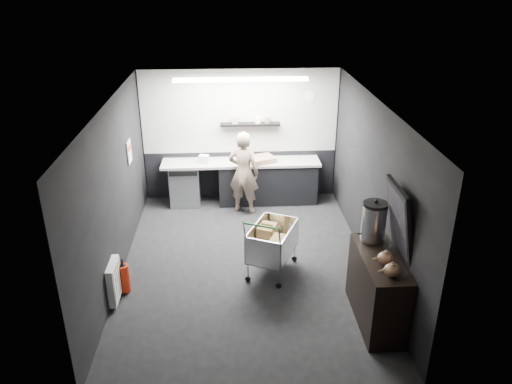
{
  "coord_description": "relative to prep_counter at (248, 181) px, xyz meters",
  "views": [
    {
      "loc": [
        -0.24,
        -7.04,
        4.49
      ],
      "look_at": [
        0.19,
        0.4,
        1.12
      ],
      "focal_mm": 35.0,
      "sensor_mm": 36.0,
      "label": 1
    }
  ],
  "objects": [
    {
      "name": "ceiling",
      "position": [
        -0.14,
        -2.42,
        2.24
      ],
      "size": [
        5.5,
        5.5,
        0.0
      ],
      "primitive_type": "plane",
      "rotation": [
        3.14,
        0.0,
        0.0
      ],
      "color": "white",
      "rests_on": "wall_back"
    },
    {
      "name": "person",
      "position": [
        -0.1,
        -0.45,
        0.38
      ],
      "size": [
        0.71,
        0.58,
        1.67
      ],
      "primitive_type": "imported",
      "rotation": [
        0.0,
        0.0,
        2.8
      ],
      "color": "#C0AE98",
      "rests_on": "floor"
    },
    {
      "name": "poster",
      "position": [
        -2.12,
        -1.12,
        1.09
      ],
      "size": [
        0.02,
        0.3,
        0.4
      ],
      "primitive_type": "cube",
      "color": "white",
      "rests_on": "wall_left"
    },
    {
      "name": "poster_red_band",
      "position": [
        -2.11,
        -1.12,
        1.16
      ],
      "size": [
        0.02,
        0.22,
        0.1
      ],
      "primitive_type": "cube",
      "color": "red",
      "rests_on": "poster"
    },
    {
      "name": "cardboard_box",
      "position": [
        0.27,
        -0.05,
        0.5
      ],
      "size": [
        0.64,
        0.57,
        0.11
      ],
      "primitive_type": "cube",
      "rotation": [
        0.0,
        0.0,
        0.39
      ],
      "color": "#A17756",
      "rests_on": "prep_counter"
    },
    {
      "name": "ceiling_strip",
      "position": [
        -0.14,
        -0.57,
        2.21
      ],
      "size": [
        2.4,
        0.2,
        0.04
      ],
      "primitive_type": "cube",
      "color": "white",
      "rests_on": "ceiling"
    },
    {
      "name": "radiator",
      "position": [
        -2.08,
        -3.32,
        -0.11
      ],
      "size": [
        0.1,
        0.5,
        0.6
      ],
      "primitive_type": "cube",
      "color": "white",
      "rests_on": "wall_left"
    },
    {
      "name": "pink_tub",
      "position": [
        -0.07,
        0.0,
        0.55
      ],
      "size": [
        0.21,
        0.21,
        0.21
      ],
      "primitive_type": "cylinder",
      "color": "silver",
      "rests_on": "prep_counter"
    },
    {
      "name": "shopping_cart",
      "position": [
        0.27,
        -2.64,
        0.06
      ],
      "size": [
        0.96,
        1.21,
        1.09
      ],
      "color": "silver",
      "rests_on": "floor"
    },
    {
      "name": "prep_counter",
      "position": [
        0.0,
        0.0,
        0.0
      ],
      "size": [
        3.2,
        0.61,
        0.9
      ],
      "color": "black",
      "rests_on": "floor"
    },
    {
      "name": "wall_clock",
      "position": [
        1.26,
        0.3,
        1.69
      ],
      "size": [
        0.2,
        0.03,
        0.2
      ],
      "primitive_type": "cylinder",
      "rotation": [
        1.57,
        0.0,
        0.0
      ],
      "color": "white",
      "rests_on": "wall_back"
    },
    {
      "name": "wall_front",
      "position": [
        -0.14,
        -5.17,
        0.89
      ],
      "size": [
        5.5,
        0.0,
        5.5
      ],
      "primitive_type": "plane",
      "rotation": [
        -1.57,
        0.0,
        0.0
      ],
      "color": "black",
      "rests_on": "floor"
    },
    {
      "name": "fire_extinguisher",
      "position": [
        -1.99,
        -3.1,
        -0.19
      ],
      "size": [
        0.17,
        0.17,
        0.55
      ],
      "color": "#B6230C",
      "rests_on": "floor"
    },
    {
      "name": "floating_shelf",
      "position": [
        0.06,
        0.2,
        1.16
      ],
      "size": [
        1.2,
        0.22,
        0.04
      ],
      "primitive_type": "cube",
      "color": "black",
      "rests_on": "wall_back"
    },
    {
      "name": "wall_left",
      "position": [
        -2.14,
        -2.42,
        0.89
      ],
      "size": [
        0.0,
        5.5,
        5.5
      ],
      "primitive_type": "plane",
      "rotation": [
        1.57,
        0.0,
        1.57
      ],
      "color": "black",
      "rests_on": "floor"
    },
    {
      "name": "dado_panel",
      "position": [
        -0.14,
        0.31,
        0.04
      ],
      "size": [
        3.95,
        0.02,
        1.0
      ],
      "primitive_type": "cube",
      "color": "black",
      "rests_on": "wall_back"
    },
    {
      "name": "white_container",
      "position": [
        -0.88,
        -0.05,
        0.53
      ],
      "size": [
        0.22,
        0.19,
        0.17
      ],
      "primitive_type": "cube",
      "rotation": [
        0.0,
        0.0,
        -0.25
      ],
      "color": "white",
      "rests_on": "prep_counter"
    },
    {
      "name": "kitchen_wall_panel",
      "position": [
        -0.14,
        0.31,
        1.39
      ],
      "size": [
        3.95,
        0.02,
        1.7
      ],
      "primitive_type": "cube",
      "color": "#BABAB6",
      "rests_on": "wall_back"
    },
    {
      "name": "wall_right",
      "position": [
        1.86,
        -2.42,
        0.89
      ],
      "size": [
        0.0,
        5.5,
        5.5
      ],
      "primitive_type": "plane",
      "rotation": [
        1.57,
        0.0,
        -1.57
      ],
      "color": "black",
      "rests_on": "floor"
    },
    {
      "name": "wall_back",
      "position": [
        -0.14,
        0.33,
        0.89
      ],
      "size": [
        5.5,
        0.0,
        5.5
      ],
      "primitive_type": "plane",
      "rotation": [
        1.57,
        0.0,
        0.0
      ],
      "color": "black",
      "rests_on": "floor"
    },
    {
      "name": "floor",
      "position": [
        -0.14,
        -2.42,
        -0.46
      ],
      "size": [
        5.5,
        5.5,
        0.0
      ],
      "primitive_type": "plane",
      "color": "black",
      "rests_on": "ground"
    },
    {
      "name": "sideboard",
      "position": [
        1.61,
        -3.9,
        0.17
      ],
      "size": [
        0.57,
        1.34,
        2.01
      ],
      "color": "black",
      "rests_on": "floor"
    }
  ]
}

